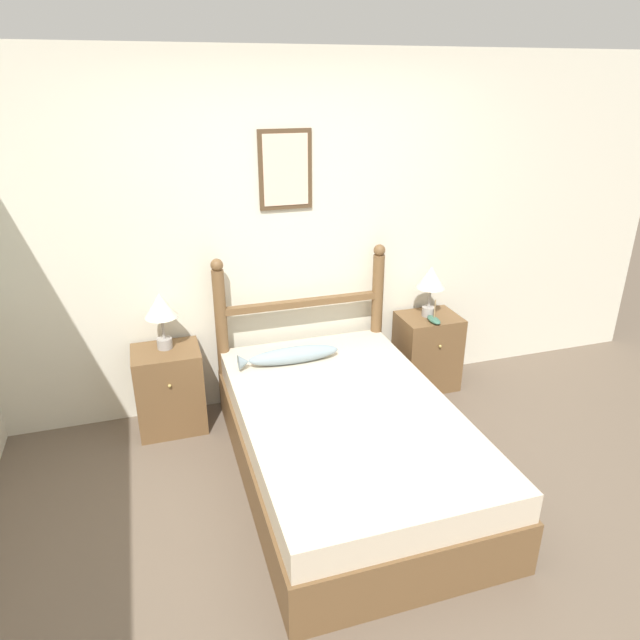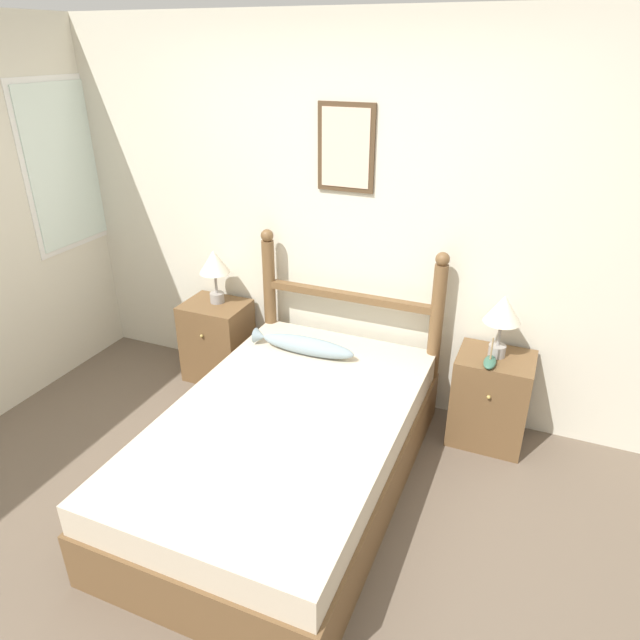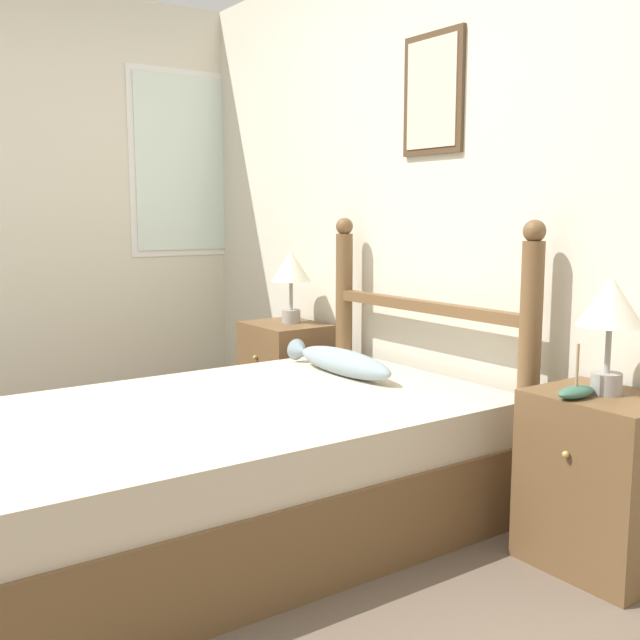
{
  "view_description": "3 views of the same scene",
  "coord_description": "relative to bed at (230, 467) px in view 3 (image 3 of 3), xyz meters",
  "views": [
    {
      "loc": [
        -1.0,
        -2.21,
        2.35
      ],
      "look_at": [
        0.03,
        1.05,
        0.89
      ],
      "focal_mm": 32.0,
      "sensor_mm": 36.0,
      "label": 1
    },
    {
      "loc": [
        1.25,
        -1.75,
        2.36
      ],
      "look_at": [
        0.11,
        0.96,
        0.92
      ],
      "focal_mm": 32.0,
      "sensor_mm": 36.0,
      "label": 2
    },
    {
      "loc": [
        2.55,
        -0.74,
        1.23
      ],
      "look_at": [
        0.01,
        1.04,
        0.79
      ],
      "focal_mm": 42.0,
      "sensor_mm": 36.0,
      "label": 3
    }
  ],
  "objects": [
    {
      "name": "table_lamp_right",
      "position": [
        1.01,
        0.91,
        0.66
      ],
      "size": [
        0.22,
        0.22,
        0.41
      ],
      "color": "gray",
      "rests_on": "nightstand_right"
    },
    {
      "name": "headboard",
      "position": [
        0.0,
        1.0,
        0.39
      ],
      "size": [
        1.3,
        0.09,
        1.21
      ],
      "color": "brown",
      "rests_on": "ground_plane"
    },
    {
      "name": "ground_plane",
      "position": [
        -0.06,
        -0.58,
        -0.25
      ],
      "size": [
        16.0,
        16.0,
        0.0
      ],
      "primitive_type": "plane",
      "color": "brown"
    },
    {
      "name": "bed",
      "position": [
        0.0,
        0.0,
        0.0
      ],
      "size": [
        1.3,
        2.1,
        0.5
      ],
      "color": "brown",
      "rests_on": "ground_plane"
    },
    {
      "name": "model_boat",
      "position": [
        0.99,
        0.78,
        0.39
      ],
      "size": [
        0.07,
        0.17,
        0.18
      ],
      "color": "#386651",
      "rests_on": "nightstand_right"
    },
    {
      "name": "nightstand_right",
      "position": [
        1.02,
        0.9,
        0.06
      ],
      "size": [
        0.46,
        0.4,
        0.62
      ],
      "color": "brown",
      "rests_on": "ground_plane"
    },
    {
      "name": "fish_pillow",
      "position": [
        -0.18,
        0.67,
        0.31
      ],
      "size": [
        0.72,
        0.13,
        0.12
      ],
      "color": "#8499A3",
      "rests_on": "bed"
    },
    {
      "name": "table_lamp_left",
      "position": [
        -1.01,
        0.94,
        0.66
      ],
      "size": [
        0.22,
        0.22,
        0.41
      ],
      "color": "gray",
      "rests_on": "nightstand_left"
    },
    {
      "name": "nightstand_left",
      "position": [
        -1.02,
        0.9,
        0.06
      ],
      "size": [
        0.46,
        0.4,
        0.62
      ],
      "color": "brown",
      "rests_on": "ground_plane"
    },
    {
      "name": "wall_back",
      "position": [
        -0.06,
        1.15,
        1.03
      ],
      "size": [
        6.4,
        0.08,
        2.55
      ],
      "color": "beige",
      "rests_on": "ground_plane"
    }
  ]
}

